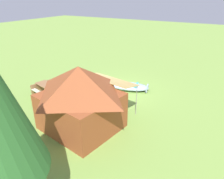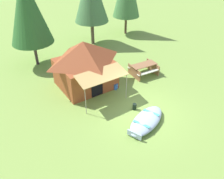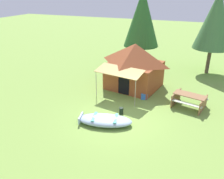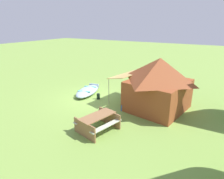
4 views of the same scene
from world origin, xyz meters
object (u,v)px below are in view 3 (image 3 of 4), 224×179
(cooler_box, at_px, (144,95))
(fuel_can, at_px, (121,111))
(canvas_cabin_tent, at_px, (135,65))
(pine_tree_back_right, at_px, (142,18))
(picnic_table, at_px, (189,99))
(pine_tree_back_left, at_px, (216,20))
(beached_rowboat, at_px, (105,120))

(cooler_box, xyz_separation_m, fuel_can, (-0.64, -2.39, -0.00))
(canvas_cabin_tent, bearing_deg, fuel_can, -82.98)
(pine_tree_back_right, bearing_deg, fuel_can, -80.87)
(picnic_table, bearing_deg, pine_tree_back_right, 126.55)
(picnic_table, height_order, pine_tree_back_left, pine_tree_back_left)
(beached_rowboat, relative_size, pine_tree_back_left, 0.46)
(canvas_cabin_tent, height_order, fuel_can, canvas_cabin_tent)
(cooler_box, bearing_deg, beached_rowboat, -106.46)
(canvas_cabin_tent, bearing_deg, beached_rowboat, -89.55)
(canvas_cabin_tent, distance_m, fuel_can, 4.09)
(fuel_can, bearing_deg, pine_tree_back_right, 99.13)
(beached_rowboat, height_order, picnic_table, picnic_table)
(beached_rowboat, height_order, pine_tree_back_left, pine_tree_back_left)
(beached_rowboat, relative_size, fuel_can, 7.74)
(beached_rowboat, height_order, pine_tree_back_right, pine_tree_back_right)
(pine_tree_back_right, bearing_deg, picnic_table, -53.45)
(canvas_cabin_tent, bearing_deg, picnic_table, -22.90)
(beached_rowboat, distance_m, canvas_cabin_tent, 5.23)
(fuel_can, relative_size, pine_tree_back_right, 0.06)
(cooler_box, bearing_deg, pine_tree_back_left, 61.51)
(picnic_table, relative_size, pine_tree_back_left, 0.32)
(canvas_cabin_tent, relative_size, picnic_table, 2.29)
(beached_rowboat, distance_m, pine_tree_back_left, 11.66)
(picnic_table, height_order, fuel_can, picnic_table)
(pine_tree_back_left, height_order, pine_tree_back_right, pine_tree_back_right)
(picnic_table, relative_size, pine_tree_back_right, 0.32)
(canvas_cabin_tent, xyz_separation_m, pine_tree_back_right, (-0.90, 4.71, 2.50))
(cooler_box, relative_size, pine_tree_back_left, 0.08)
(cooler_box, height_order, fuel_can, same)
(picnic_table, distance_m, cooler_box, 2.69)
(picnic_table, relative_size, fuel_can, 5.42)
(pine_tree_back_left, distance_m, pine_tree_back_right, 5.48)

